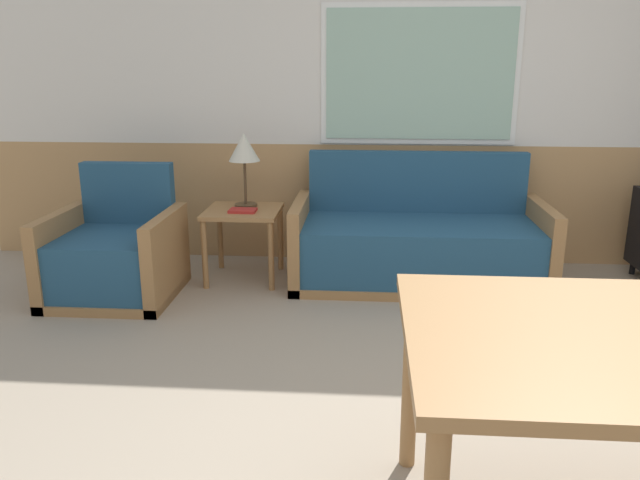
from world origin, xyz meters
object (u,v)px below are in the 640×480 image
(side_table, at_px, (243,221))
(table_lamp, at_px, (244,151))
(armchair, at_px, (115,258))
(couch, at_px, (418,245))

(side_table, height_order, table_lamp, table_lamp)
(armchair, relative_size, side_table, 1.64)
(couch, xyz_separation_m, side_table, (-1.24, -0.03, 0.16))
(armchair, bearing_deg, side_table, 19.29)
(couch, distance_m, table_lamp, 1.40)
(table_lamp, bearing_deg, couch, -2.68)
(couch, relative_size, armchair, 2.06)
(couch, height_order, table_lamp, table_lamp)
(side_table, distance_m, table_lamp, 0.50)
(armchair, height_order, side_table, armchair)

